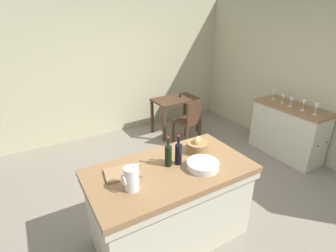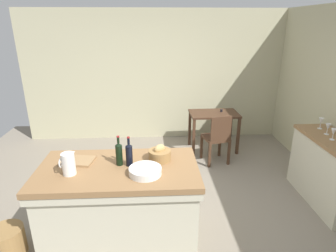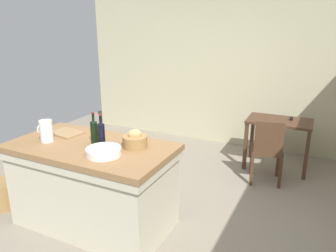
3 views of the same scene
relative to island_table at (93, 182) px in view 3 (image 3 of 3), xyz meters
name	(u,v)px [view 3 (image 3 of 3)]	position (x,y,z in m)	size (l,w,h in m)	color
ground_plane	(155,210)	(0.46, 0.50, -0.49)	(6.76, 6.76, 0.00)	gray
wall_back	(225,70)	(0.46, 3.10, 0.81)	(5.32, 0.12, 2.60)	#B7B28E
island_table	(93,182)	(0.00, 0.00, 0.00)	(1.68, 0.91, 0.90)	olive
writing_desk	(279,128)	(1.52, 2.34, 0.13)	(0.91, 0.58, 0.79)	#472D1E
wooden_chair	(267,149)	(1.47, 1.77, 0.00)	(0.48, 0.48, 0.89)	#472D1E
pitcher	(46,131)	(-0.47, -0.12, 0.53)	(0.17, 0.13, 0.27)	white
wash_bowl	(104,152)	(0.29, -0.16, 0.45)	(0.33, 0.33, 0.07)	white
bread_basket	(135,141)	(0.44, 0.14, 0.48)	(0.24, 0.24, 0.19)	olive
cutting_board	(66,133)	(-0.45, 0.15, 0.43)	(0.34, 0.24, 0.02)	#99754C
wine_bottle_dark	(101,133)	(0.12, 0.04, 0.55)	(0.07, 0.07, 0.33)	black
wine_bottle_amber	(94,131)	(0.01, 0.06, 0.55)	(0.07, 0.07, 0.33)	black
wicker_hamper	(5,193)	(-1.18, -0.19, -0.33)	(0.36, 0.36, 0.32)	olive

